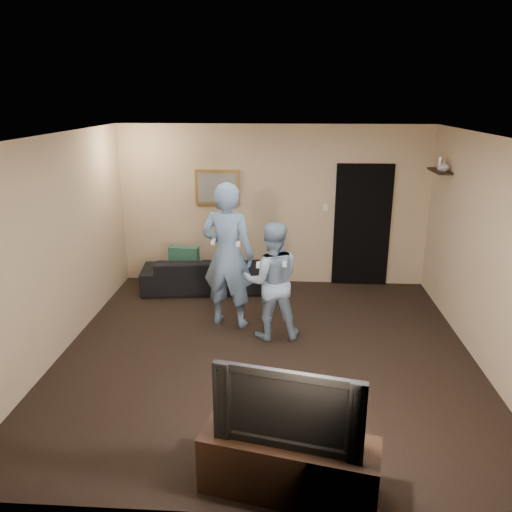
# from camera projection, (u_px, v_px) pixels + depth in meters

# --- Properties ---
(ground) EXTENTS (5.00, 5.00, 0.00)m
(ground) POSITION_uv_depth(u_px,v_px,m) (266.00, 353.00, 6.13)
(ground) COLOR black
(ground) RESTS_ON ground
(ceiling) EXTENTS (5.00, 5.00, 0.04)m
(ceiling) POSITION_uv_depth(u_px,v_px,m) (268.00, 136.00, 5.34)
(ceiling) COLOR silver
(ceiling) RESTS_ON wall_back
(wall_back) EXTENTS (5.00, 0.04, 2.60)m
(wall_back) POSITION_uv_depth(u_px,v_px,m) (273.00, 206.00, 8.11)
(wall_back) COLOR tan
(wall_back) RESTS_ON ground
(wall_front) EXTENTS (5.00, 0.04, 2.60)m
(wall_front) POSITION_uv_depth(u_px,v_px,m) (252.00, 362.00, 3.36)
(wall_front) COLOR tan
(wall_front) RESTS_ON ground
(wall_left) EXTENTS (0.04, 5.00, 2.60)m
(wall_left) POSITION_uv_depth(u_px,v_px,m) (55.00, 248.00, 5.88)
(wall_left) COLOR tan
(wall_left) RESTS_ON ground
(wall_right) EXTENTS (0.04, 5.00, 2.60)m
(wall_right) POSITION_uv_depth(u_px,v_px,m) (489.00, 256.00, 5.59)
(wall_right) COLOR tan
(wall_right) RESTS_ON ground
(sofa) EXTENTS (1.97, 0.95, 0.56)m
(sofa) POSITION_uv_depth(u_px,v_px,m) (202.00, 273.00, 8.05)
(sofa) COLOR black
(sofa) RESTS_ON ground
(throw_pillow) EXTENTS (0.49, 0.22, 0.48)m
(throw_pillow) POSITION_uv_depth(u_px,v_px,m) (184.00, 261.00, 8.00)
(throw_pillow) COLOR #164437
(throw_pillow) RESTS_ON sofa
(painting_frame) EXTENTS (0.72, 0.05, 0.57)m
(painting_frame) POSITION_uv_depth(u_px,v_px,m) (218.00, 187.00, 8.05)
(painting_frame) COLOR olive
(painting_frame) RESTS_ON wall_back
(painting_canvas) EXTENTS (0.62, 0.01, 0.47)m
(painting_canvas) POSITION_uv_depth(u_px,v_px,m) (217.00, 188.00, 8.02)
(painting_canvas) COLOR slate
(painting_canvas) RESTS_ON painting_frame
(doorway) EXTENTS (0.90, 0.06, 2.00)m
(doorway) POSITION_uv_depth(u_px,v_px,m) (362.00, 226.00, 8.09)
(doorway) COLOR black
(doorway) RESTS_ON ground
(light_switch) EXTENTS (0.08, 0.02, 0.12)m
(light_switch) POSITION_uv_depth(u_px,v_px,m) (326.00, 207.00, 8.04)
(light_switch) COLOR silver
(light_switch) RESTS_ON wall_back
(wall_shelf) EXTENTS (0.20, 0.60, 0.03)m
(wall_shelf) POSITION_uv_depth(u_px,v_px,m) (440.00, 171.00, 7.09)
(wall_shelf) COLOR black
(wall_shelf) RESTS_ON wall_right
(shelf_vase) EXTENTS (0.19, 0.19, 0.16)m
(shelf_vase) POSITION_uv_depth(u_px,v_px,m) (444.00, 166.00, 6.92)
(shelf_vase) COLOR #A2A2A7
(shelf_vase) RESTS_ON wall_shelf
(shelf_figurine) EXTENTS (0.06, 0.06, 0.18)m
(shelf_figurine) POSITION_uv_depth(u_px,v_px,m) (440.00, 163.00, 7.09)
(shelf_figurine) COLOR #BCBCC1
(shelf_figurine) RESTS_ON wall_shelf
(tv_console) EXTENTS (1.45, 0.73, 0.49)m
(tv_console) POSITION_uv_depth(u_px,v_px,m) (289.00, 465.00, 3.91)
(tv_console) COLOR black
(tv_console) RESTS_ON ground
(television) EXTENTS (1.14, 0.39, 0.65)m
(television) POSITION_uv_depth(u_px,v_px,m) (290.00, 402.00, 3.73)
(television) COLOR black
(television) RESTS_ON tv_console
(wii_player_left) EXTENTS (0.81, 0.63, 1.97)m
(wii_player_left) POSITION_uv_depth(u_px,v_px,m) (228.00, 256.00, 6.62)
(wii_player_left) COLOR #6689B1
(wii_player_left) RESTS_ON ground
(wii_player_right) EXTENTS (0.82, 0.67, 1.54)m
(wii_player_right) POSITION_uv_depth(u_px,v_px,m) (272.00, 281.00, 6.33)
(wii_player_right) COLOR #84A3C1
(wii_player_right) RESTS_ON ground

